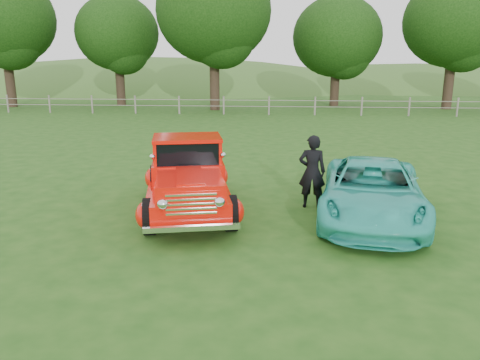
# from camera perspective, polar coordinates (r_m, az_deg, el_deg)

# --- Properties ---
(ground) EXTENTS (140.00, 140.00, 0.00)m
(ground) POSITION_cam_1_polar(r_m,az_deg,el_deg) (9.69, 0.33, -6.44)
(ground) COLOR #1D4A13
(ground) RESTS_ON ground
(distant_hills) EXTENTS (116.00, 60.00, 18.00)m
(distant_hills) POSITION_cam_1_polar(r_m,az_deg,el_deg) (69.13, 0.83, 7.64)
(distant_hills) COLOR #3D6625
(distant_hills) RESTS_ON ground
(fence_line) EXTENTS (48.00, 0.12, 1.20)m
(fence_line) POSITION_cam_1_polar(r_m,az_deg,el_deg) (31.17, 3.55, 9.04)
(fence_line) COLOR gray
(fence_line) RESTS_ON ground
(tree_far_west) EXTENTS (7.60, 7.60, 9.93)m
(tree_far_west) POSITION_cam_1_polar(r_m,az_deg,el_deg) (40.81, -26.96, 17.09)
(tree_far_west) COLOR #312118
(tree_far_west) RESTS_ON ground
(tree_mid_west) EXTENTS (6.40, 6.40, 8.46)m
(tree_mid_west) POSITION_cam_1_polar(r_m,az_deg,el_deg) (39.21, -14.74, 16.92)
(tree_mid_west) COLOR #312118
(tree_mid_west) RESTS_ON ground
(tree_near_west) EXTENTS (8.00, 8.00, 10.42)m
(tree_near_west) POSITION_cam_1_polar(r_m,az_deg,el_deg) (34.52, -3.22, 19.85)
(tree_near_west) COLOR #312118
(tree_near_west) RESTS_ON ground
(tree_near_east) EXTENTS (6.80, 6.80, 8.33)m
(tree_near_east) POSITION_cam_1_polar(r_m,az_deg,el_deg) (38.32, 11.76, 16.70)
(tree_near_east) COLOR #312118
(tree_near_east) RESTS_ON ground
(tree_mid_east) EXTENTS (7.20, 7.20, 9.44)m
(tree_mid_east) POSITION_cam_1_polar(r_m,az_deg,el_deg) (38.17, 24.77, 17.15)
(tree_mid_east) COLOR #312118
(tree_mid_east) RESTS_ON ground
(red_pickup) EXTENTS (3.00, 5.24, 1.78)m
(red_pickup) POSITION_cam_1_polar(r_m,az_deg,el_deg) (10.98, -6.35, 0.32)
(red_pickup) COLOR black
(red_pickup) RESTS_ON ground
(teal_sedan) EXTENTS (2.84, 4.95, 1.30)m
(teal_sedan) POSITION_cam_1_polar(r_m,az_deg,el_deg) (10.70, 15.81, -1.32)
(teal_sedan) COLOR #2FBCAB
(teal_sedan) RESTS_ON ground
(man) EXTENTS (0.66, 0.45, 1.76)m
(man) POSITION_cam_1_polar(r_m,az_deg,el_deg) (11.24, 8.78, 1.02)
(man) COLOR black
(man) RESTS_ON ground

